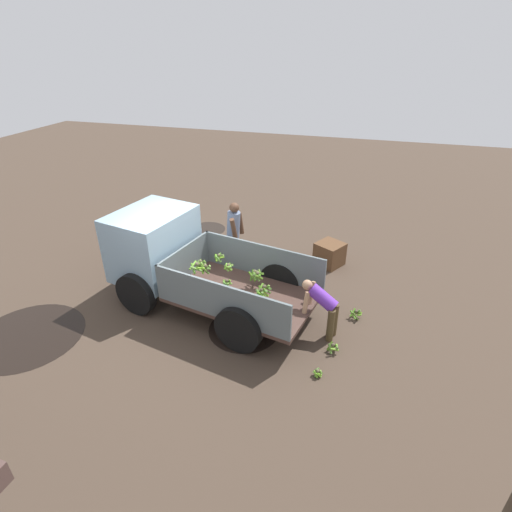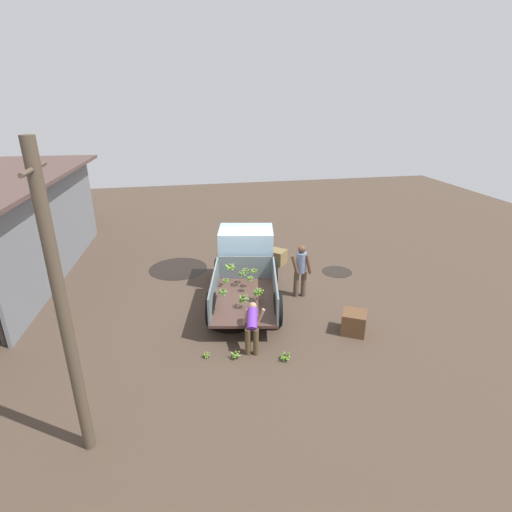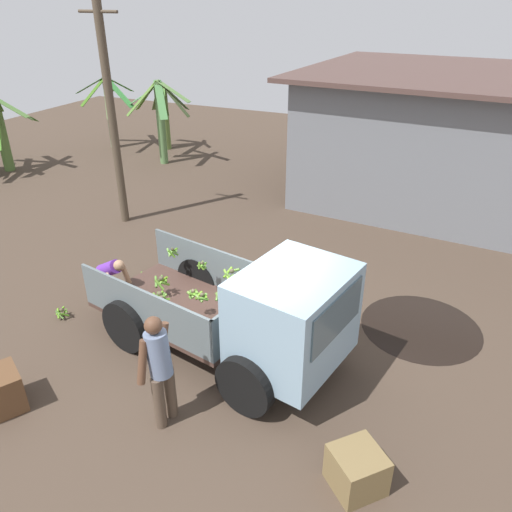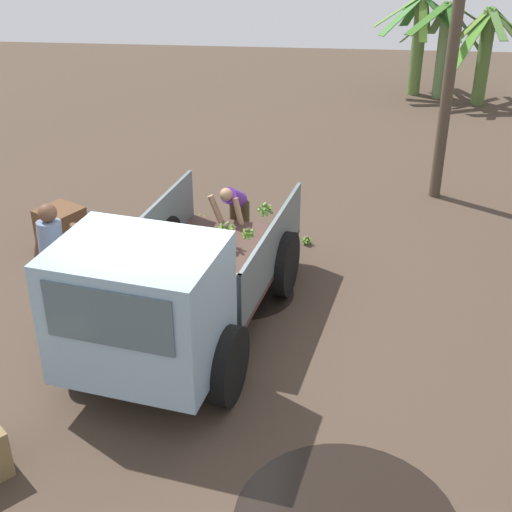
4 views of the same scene
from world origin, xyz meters
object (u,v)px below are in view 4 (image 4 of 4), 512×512
cargo_truck (160,298)px  banana_bunch_on_ground_2 (199,220)px  person_foreground_visitor (54,260)px  person_worker_loading (234,206)px  banana_bunch_on_ground_1 (265,231)px  wooden_crate_0 (61,226)px  utility_pole (453,45)px  banana_bunch_on_ground_0 (307,240)px

cargo_truck → banana_bunch_on_ground_2: size_ratio=17.62×
person_foreground_visitor → person_worker_loading: (-2.52, 2.05, -0.28)m
cargo_truck → person_worker_loading: bearing=-176.2°
cargo_truck → banana_bunch_on_ground_1: size_ratio=19.18×
banana_bunch_on_ground_1 → person_foreground_visitor: bearing=-41.7°
person_foreground_visitor → banana_bunch_on_ground_1: person_foreground_visitor is taller
wooden_crate_0 → person_worker_loading: bearing=94.0°
cargo_truck → banana_bunch_on_ground_2: cargo_truck is taller
person_foreground_visitor → banana_bunch_on_ground_1: (-2.82, 2.52, -0.86)m
person_worker_loading → wooden_crate_0: (0.20, -2.84, -0.39)m
person_foreground_visitor → wooden_crate_0: size_ratio=2.82×
person_foreground_visitor → wooden_crate_0: (-2.32, -0.80, -0.67)m
cargo_truck → utility_pole: size_ratio=0.85×
person_foreground_visitor → person_worker_loading: 3.26m
utility_pole → person_foreground_visitor: 7.64m
banana_bunch_on_ground_0 → wooden_crate_0: bearing=-85.3°
cargo_truck → banana_bunch_on_ground_1: cargo_truck is taller
person_worker_loading → banana_bunch_on_ground_1: 0.81m
person_foreground_visitor → banana_bunch_on_ground_0: bearing=-44.1°
banana_bunch_on_ground_0 → person_foreground_visitor: bearing=-50.6°
cargo_truck → wooden_crate_0: bearing=-131.6°
banana_bunch_on_ground_0 → utility_pole: bearing=134.0°
utility_pole → person_worker_loading: bearing=-55.8°
utility_pole → banana_bunch_on_ground_0: size_ratio=29.23×
banana_bunch_on_ground_0 → cargo_truck: bearing=-24.9°
banana_bunch_on_ground_2 → wooden_crate_0: (0.84, -2.14, 0.18)m
person_foreground_visitor → banana_bunch_on_ground_2: size_ratio=6.61×
cargo_truck → banana_bunch_on_ground_1: (-3.68, 0.92, -0.91)m
person_foreground_visitor → wooden_crate_0: 2.54m
banana_bunch_on_ground_2 → wooden_crate_0: 2.31m
banana_bunch_on_ground_2 → wooden_crate_0: wooden_crate_0 is taller
utility_pole → banana_bunch_on_ground_1: bearing=-55.6°
banana_bunch_on_ground_2 → person_worker_loading: bearing=47.5°
person_worker_loading → banana_bunch_on_ground_0: 1.33m
person_worker_loading → wooden_crate_0: 2.88m
person_foreground_visitor → person_worker_loading: person_foreground_visitor is taller
banana_bunch_on_ground_2 → utility_pole: bearing=112.5°
banana_bunch_on_ground_1 → banana_bunch_on_ground_2: bearing=-106.0°
cargo_truck → banana_bunch_on_ground_1: 3.90m
banana_bunch_on_ground_0 → wooden_crate_0: 4.04m
cargo_truck → person_foreground_visitor: size_ratio=2.66×
utility_pole → banana_bunch_on_ground_1: size_ratio=22.61×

